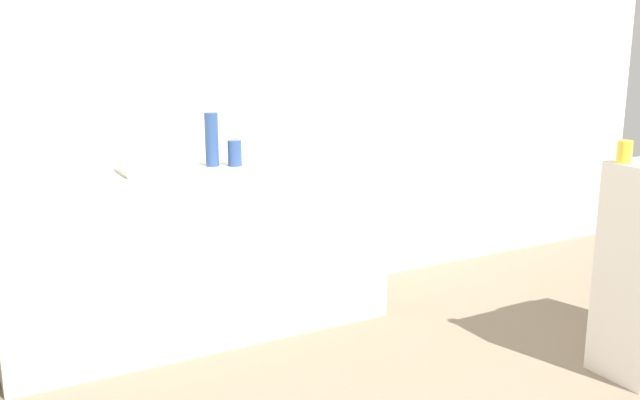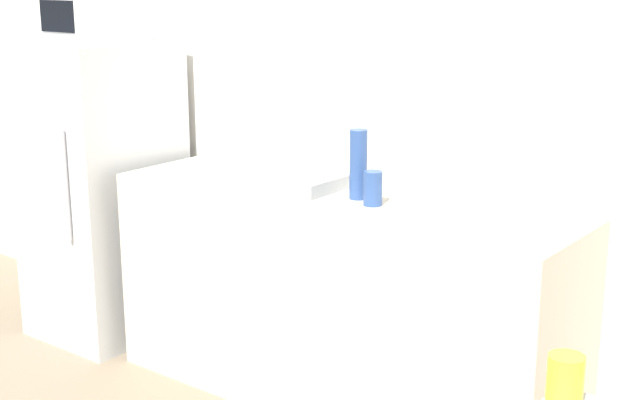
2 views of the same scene
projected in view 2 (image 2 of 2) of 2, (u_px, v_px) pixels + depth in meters
wall_back at (346, 96)px, 4.02m from camera, size 8.00×0.06×2.60m
refrigerator at (103, 190)px, 4.56m from camera, size 0.62×0.68×1.51m
microwave at (91, 15)px, 4.34m from camera, size 0.45×0.34×0.25m
counter at (338, 300)px, 3.85m from camera, size 2.09×0.62×0.94m
sink_basin at (298, 181)px, 3.83m from camera, size 0.36×0.28×0.06m
bottle_tall at (358, 164)px, 3.63m from camera, size 0.07×0.07×0.29m
bottle_short at (373, 188)px, 3.55m from camera, size 0.08×0.08×0.14m
jar at (565, 382)px, 1.66m from camera, size 0.07×0.07×0.10m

